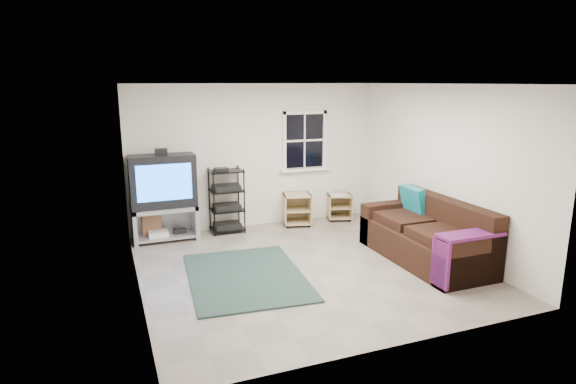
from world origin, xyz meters
name	(u,v)px	position (x,y,z in m)	size (l,w,h in m)	color
room	(305,144)	(0.95, 2.27, 1.48)	(4.60, 4.62, 4.60)	gray
tv_unit	(163,190)	(-1.72, 2.01, 0.86)	(1.06, 0.53, 1.57)	#9C9BA3
av_rack	(227,204)	(-0.63, 2.07, 0.50)	(0.58, 0.42, 1.16)	black
side_table_left	(296,208)	(0.70, 2.06, 0.31)	(0.60, 0.60, 0.59)	tan
side_table_right	(339,205)	(1.61, 2.08, 0.29)	(0.56, 0.56, 0.52)	tan
sofa	(427,237)	(1.83, -0.38, 0.35)	(0.98, 2.20, 1.01)	black
shag_rug	(246,276)	(-0.90, -0.04, 0.01)	(1.53, 2.10, 0.02)	#322416
paper_bag	(152,226)	(-1.93, 2.14, 0.22)	(0.31, 0.20, 0.45)	brown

